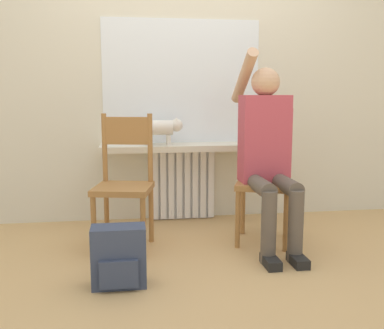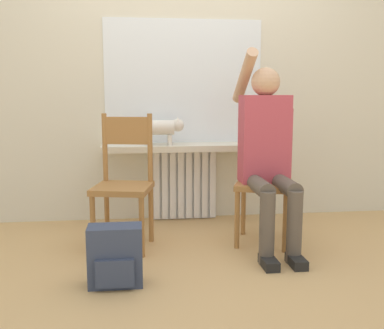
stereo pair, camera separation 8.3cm
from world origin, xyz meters
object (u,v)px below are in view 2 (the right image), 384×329
object	(u,v)px
chair_left	(124,181)
chair_right	(264,178)
cat	(164,128)
person	(268,149)
backpack	(115,256)

from	to	relation	value
chair_left	chair_right	distance (m)	1.01
cat	person	bearing A→B (deg)	-42.71
chair_right	chair_left	bearing A→B (deg)	-159.27
person	backpack	distance (m)	1.29
chair_right	person	xyz separation A→B (m)	(-0.01, -0.11, 0.23)
chair_left	backpack	xyz separation A→B (m)	(-0.03, -0.67, -0.31)
chair_right	person	bearing A→B (deg)	-76.89
person	backpack	world-z (taller)	person
chair_left	cat	size ratio (longest dim) A/B	2.15
person	chair_right	bearing A→B (deg)	82.28
chair_right	backpack	distance (m)	1.28
chair_right	cat	distance (m)	0.94
person	cat	bearing A→B (deg)	137.29
chair_left	person	xyz separation A→B (m)	(1.00, -0.11, 0.23)
chair_right	backpack	bearing A→B (deg)	-126.71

